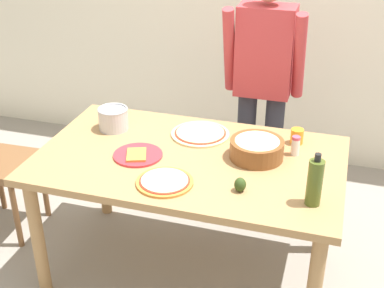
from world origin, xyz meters
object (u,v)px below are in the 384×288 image
at_px(plate_with_slice, 138,155).
at_px(person_cook, 263,80).
at_px(popcorn_bowl, 257,147).
at_px(salt_shaker, 296,146).
at_px(dining_table, 189,172).
at_px(pizza_raw_on_board, 200,134).
at_px(pizza_cooked_on_tray, 165,182).
at_px(cup_orange, 297,136).
at_px(olive_oil_bottle, 315,182).
at_px(steel_pot, 113,118).
at_px(avocado, 240,185).

bearing_deg(plate_with_slice, person_cook, 58.58).
xyz_separation_m(popcorn_bowl, salt_shaker, (0.19, 0.09, -0.01)).
xyz_separation_m(dining_table, salt_shaker, (0.53, 0.18, 0.14)).
relative_size(dining_table, plate_with_slice, 6.15).
xyz_separation_m(person_cook, salt_shaker, (0.28, -0.57, -0.13)).
height_order(pizza_raw_on_board, pizza_cooked_on_tray, same).
bearing_deg(pizza_cooked_on_tray, pizza_raw_on_board, 87.78).
height_order(popcorn_bowl, cup_orange, popcorn_bowl).
bearing_deg(dining_table, plate_with_slice, -164.10).
xyz_separation_m(plate_with_slice, cup_orange, (0.78, 0.39, 0.03)).
bearing_deg(dining_table, pizza_cooked_on_tray, -97.16).
relative_size(pizza_raw_on_board, plate_with_slice, 1.28).
height_order(dining_table, person_cook, person_cook).
relative_size(olive_oil_bottle, cup_orange, 3.01).
relative_size(plate_with_slice, salt_shaker, 2.45).
xyz_separation_m(pizza_cooked_on_tray, steel_pot, (-0.48, 0.48, 0.06)).
distance_m(plate_with_slice, steel_pot, 0.37).
height_order(dining_table, popcorn_bowl, popcorn_bowl).
distance_m(pizza_raw_on_board, avocado, 0.61).
distance_m(dining_table, olive_oil_bottle, 0.74).
xyz_separation_m(cup_orange, avocado, (-0.19, -0.56, -0.01)).
distance_m(popcorn_bowl, steel_pot, 0.86).
bearing_deg(salt_shaker, pizza_cooked_on_tray, -140.15).
height_order(pizza_raw_on_board, popcorn_bowl, popcorn_bowl).
bearing_deg(steel_pot, plate_with_slice, -46.09).
height_order(pizza_raw_on_board, steel_pot, steel_pot).
relative_size(person_cook, plate_with_slice, 6.23).
xyz_separation_m(popcorn_bowl, avocado, (-0.01, -0.34, -0.03)).
height_order(pizza_raw_on_board, salt_shaker, salt_shaker).
bearing_deg(popcorn_bowl, avocado, -92.36).
relative_size(pizza_cooked_on_tray, steel_pot, 1.60).
distance_m(person_cook, plate_with_slice, 0.99).
bearing_deg(person_cook, avocado, -85.58).
height_order(popcorn_bowl, salt_shaker, popcorn_bowl).
distance_m(popcorn_bowl, cup_orange, 0.29).
height_order(pizza_raw_on_board, plate_with_slice, plate_with_slice).
bearing_deg(popcorn_bowl, pizza_cooked_on_tray, -134.84).
bearing_deg(pizza_cooked_on_tray, dining_table, 82.84).
bearing_deg(person_cook, steel_pot, -143.56).
bearing_deg(dining_table, steel_pot, 159.59).
height_order(dining_table, avocado, avocado).
bearing_deg(person_cook, dining_table, -108.07).
height_order(person_cook, pizza_raw_on_board, person_cook).
bearing_deg(olive_oil_bottle, avocado, 178.56).
bearing_deg(olive_oil_bottle, dining_table, 158.81).
bearing_deg(cup_orange, person_cook, 121.78).
height_order(popcorn_bowl, steel_pot, steel_pot).
height_order(dining_table, olive_oil_bottle, olive_oil_bottle).
bearing_deg(olive_oil_bottle, salt_shaker, 106.66).
bearing_deg(salt_shaker, steel_pot, 179.57).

